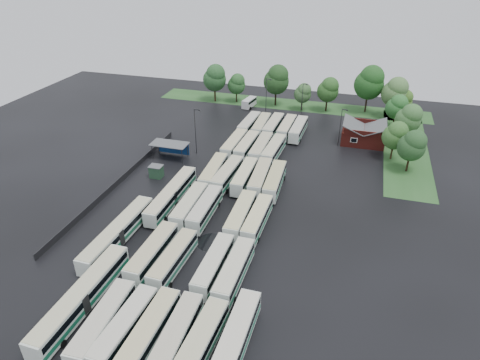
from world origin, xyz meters
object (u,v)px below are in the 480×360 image
(artic_bus_east, at_px, (228,358))
(minibus, at_px, (249,102))
(brick_building, at_px, (363,135))
(artic_bus_west_a, at_px, (82,297))

(artic_bus_east, height_order, minibus, artic_bus_east)
(brick_building, relative_size, minibus, 1.63)
(brick_building, distance_m, minibus, 37.02)
(artic_bus_east, relative_size, minibus, 3.09)
(brick_building, bearing_deg, minibus, 153.51)
(minibus, bearing_deg, brick_building, -16.71)
(minibus, bearing_deg, artic_bus_east, -66.38)
(brick_building, distance_m, artic_bus_east, 70.44)
(artic_bus_east, distance_m, minibus, 88.50)
(brick_building, xyz_separation_m, artic_bus_west_a, (-33.26, -65.97, 0.09))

